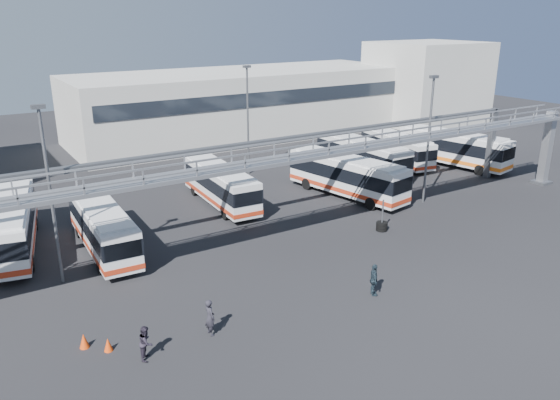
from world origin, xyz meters
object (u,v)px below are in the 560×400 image
pedestrian_d (374,280)px  tire_stack (382,225)px  light_pole_left (50,187)px  pedestrian_b (146,342)px  pedestrian_a (210,317)px  cone_right (84,341)px  bus_7 (362,155)px  bus_9 (454,147)px  cone_left (108,344)px  bus_4 (220,184)px  light_pole_back (248,115)px  bus_1 (11,224)px  light_pole_mid (429,133)px  bus_6 (347,175)px  bus_8 (397,147)px  bus_2 (103,226)px

pedestrian_d → tire_stack: size_ratio=0.80×
light_pole_left → pedestrian_b: light_pole_left is taller
pedestrian_a → cone_right: size_ratio=2.60×
bus_7 → tire_stack: 14.68m
bus_9 → cone_right: size_ratio=16.30×
bus_9 → cone_left: bus_9 is taller
cone_left → pedestrian_a: bearing=-15.3°
bus_9 → pedestrian_b: size_ratio=7.18×
pedestrian_a → bus_4: bearing=-31.2°
bus_7 → tire_stack: bearing=-125.1°
light_pole_left → pedestrian_a: bearing=-62.7°
cone_left → cone_right: (-0.87, 0.85, 0.03)m
cone_right → pedestrian_a: bearing=-21.1°
light_pole_left → cone_left: (0.34, -8.22, -5.40)m
light_pole_back → cone_left: size_ratio=15.65×
bus_1 → bus_7: bus_1 is taller
bus_1 → pedestrian_a: bus_1 is taller
light_pole_mid → cone_left: bearing=-165.4°
bus_6 → cone_left: size_ratio=17.61×
bus_4 → pedestrian_b: size_ratio=6.46×
bus_7 → bus_9: size_ratio=0.95×
bus_9 → bus_1: bearing=168.2°
pedestrian_d → cone_left: pedestrian_d is taller
light_pole_back → bus_8: (14.66, -4.76, -4.03)m
cone_left → tire_stack: tire_stack is taller
bus_8 → pedestrian_a: (-29.77, -18.71, -0.77)m
light_pole_mid → pedestrian_a: (-23.12, -8.47, -4.80)m
light_pole_back → pedestrian_b: bearing=-127.7°
bus_2 → bus_6: size_ratio=0.89×
light_pole_left → cone_left: 9.85m
bus_2 → cone_right: bearing=-107.8°
light_pole_back → bus_2: light_pole_back is taller
bus_4 → pedestrian_b: bus_4 is taller
bus_9 → tire_stack: 20.33m
bus_6 → pedestrian_b: size_ratio=7.07×
tire_stack → bus_8: bearing=43.6°
bus_7 → pedestrian_a: 30.05m
bus_1 → cone_right: (1.19, -13.56, -1.51)m
bus_9 → cone_right: 41.51m
bus_7 → bus_9: bearing=-16.0°
pedestrian_a → cone_left: size_ratio=2.85×
bus_4 → pedestrian_d: 17.99m
light_pole_mid → bus_2: size_ratio=1.00×
bus_9 → bus_8: bearing=127.8°
light_pole_left → light_pole_back: (20.00, 14.00, 0.00)m
light_pole_back → cone_right: light_pole_back is taller
light_pole_left → cone_right: light_pole_left is taller
bus_4 → pedestrian_a: bus_4 is taller
bus_9 → tire_stack: bus_9 is taller
bus_8 → cone_left: (-34.32, -17.46, -1.37)m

